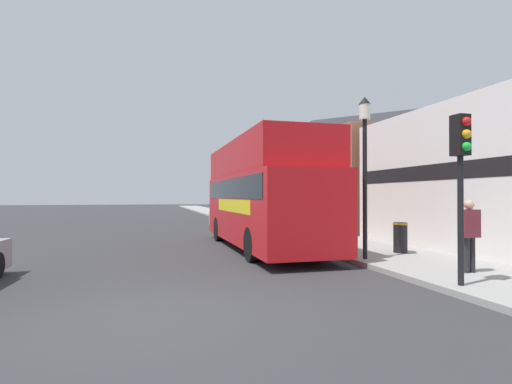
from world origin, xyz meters
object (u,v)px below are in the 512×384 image
(pedestrian_nearest, at_px, (469,229))
(lamp_post_nearest, at_px, (365,147))
(parked_car_ahead_of_bus, at_px, (229,218))
(tour_bus, at_px, (261,201))
(lamp_post_second, at_px, (279,167))
(traffic_signal, at_px, (461,160))
(litter_bin, at_px, (400,237))

(pedestrian_nearest, distance_m, lamp_post_nearest, 3.64)
(parked_car_ahead_of_bus, height_order, pedestrian_nearest, pedestrian_nearest)
(parked_car_ahead_of_bus, relative_size, lamp_post_nearest, 0.91)
(tour_bus, xyz_separation_m, lamp_post_second, (2.16, 4.24, 1.67))
(pedestrian_nearest, bearing_deg, tour_bus, 116.43)
(pedestrian_nearest, height_order, traffic_signal, traffic_signal)
(tour_bus, relative_size, lamp_post_second, 2.02)
(tour_bus, distance_m, pedestrian_nearest, 7.47)
(parked_car_ahead_of_bus, bearing_deg, lamp_post_second, -70.94)
(parked_car_ahead_of_bus, height_order, traffic_signal, traffic_signal)
(parked_car_ahead_of_bus, relative_size, litter_bin, 4.43)
(pedestrian_nearest, bearing_deg, litter_bin, 81.95)
(traffic_signal, bearing_deg, lamp_post_second, 89.62)
(traffic_signal, height_order, lamp_post_nearest, lamp_post_nearest)
(parked_car_ahead_of_bus, xyz_separation_m, litter_bin, (3.28, -11.98, -0.04))
(traffic_signal, xyz_separation_m, lamp_post_second, (0.08, 12.02, 0.72))
(parked_car_ahead_of_bus, distance_m, lamp_post_nearest, 13.20)
(pedestrian_nearest, bearing_deg, lamp_post_nearest, 117.02)
(pedestrian_nearest, distance_m, litter_bin, 3.48)
(litter_bin, bearing_deg, parked_car_ahead_of_bus, 105.31)
(pedestrian_nearest, relative_size, lamp_post_second, 0.36)
(litter_bin, bearing_deg, tour_bus, 139.30)
(tour_bus, bearing_deg, pedestrian_nearest, -63.65)
(traffic_signal, bearing_deg, lamp_post_nearest, 91.05)
(pedestrian_nearest, xyz_separation_m, litter_bin, (0.48, 3.40, -0.54))
(parked_car_ahead_of_bus, relative_size, lamp_post_second, 0.90)
(lamp_post_nearest, bearing_deg, tour_bus, 116.05)
(tour_bus, relative_size, parked_car_ahead_of_bus, 2.24)
(pedestrian_nearest, height_order, lamp_post_nearest, lamp_post_nearest)
(tour_bus, xyz_separation_m, parked_car_ahead_of_bus, (0.51, 8.72, -1.09))
(parked_car_ahead_of_bus, relative_size, traffic_signal, 1.23)
(tour_bus, relative_size, litter_bin, 9.92)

